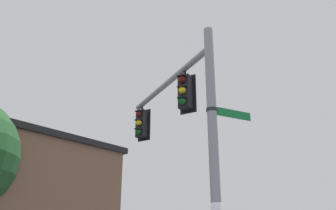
# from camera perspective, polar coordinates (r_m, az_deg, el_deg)

# --- Properties ---
(signal_pole) EXTENTS (0.25, 0.25, 7.25)m
(signal_pole) POSITION_cam_1_polar(r_m,az_deg,el_deg) (9.08, 7.21, -7.89)
(signal_pole) COLOR gray
(signal_pole) RESTS_ON ground
(mast_arm) EXTENTS (4.48, 2.88, 0.19)m
(mast_arm) POSITION_cam_1_polar(r_m,az_deg,el_deg) (12.18, -0.12, 3.42)
(mast_arm) COLOR gray
(traffic_light_nearest_pole) EXTENTS (0.54, 0.49, 1.31)m
(traffic_light_nearest_pole) POSITION_cam_1_polar(r_m,az_deg,el_deg) (10.86, 2.68, 2.05)
(traffic_light_nearest_pole) COLOR black
(traffic_light_mid_inner) EXTENTS (0.54, 0.49, 1.31)m
(traffic_light_mid_inner) POSITION_cam_1_polar(r_m,az_deg,el_deg) (13.70, -4.20, -2.95)
(traffic_light_mid_inner) COLOR black
(street_name_sign) EXTENTS (0.81, 1.20, 0.22)m
(street_name_sign) POSITION_cam_1_polar(r_m,az_deg,el_deg) (9.62, 8.69, -1.12)
(street_name_sign) COLOR #147238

